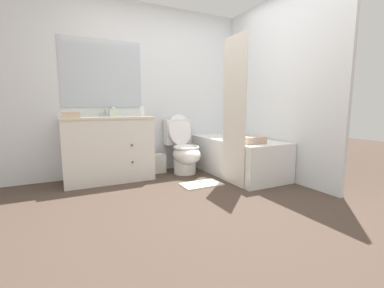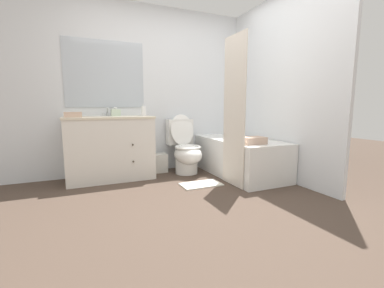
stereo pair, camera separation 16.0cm
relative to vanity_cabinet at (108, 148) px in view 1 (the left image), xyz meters
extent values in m
plane|color=#47382D|center=(0.79, -1.39, -0.44)|extent=(14.00, 14.00, 0.00)
cube|color=silver|center=(0.79, 0.29, 0.81)|extent=(8.00, 0.05, 2.50)
cube|color=#B2BCC6|center=(0.00, 0.26, 1.02)|extent=(1.08, 0.01, 0.93)
cube|color=silver|center=(2.19, -0.56, 0.81)|extent=(0.05, 2.65, 2.50)
cube|color=silver|center=(0.00, 0.00, -0.02)|extent=(1.14, 0.53, 0.84)
cube|color=beige|center=(0.00, 0.00, 0.42)|extent=(1.16, 0.55, 0.03)
cylinder|color=white|center=(0.00, 0.00, 0.38)|extent=(0.30, 0.30, 0.10)
sphere|color=#382D23|center=(0.26, -0.27, 0.06)|extent=(0.02, 0.02, 0.02)
sphere|color=#382D23|center=(0.26, -0.27, -0.16)|extent=(0.02, 0.02, 0.02)
cylinder|color=silver|center=(0.00, 0.19, 0.45)|extent=(0.04, 0.04, 0.04)
cylinder|color=silver|center=(0.00, 0.15, 0.51)|extent=(0.02, 0.11, 0.09)
cylinder|color=silver|center=(-0.06, 0.19, 0.45)|extent=(0.03, 0.03, 0.04)
cylinder|color=silver|center=(0.05, 0.19, 0.45)|extent=(0.03, 0.03, 0.04)
cylinder|color=white|center=(1.08, -0.13, -0.33)|extent=(0.34, 0.34, 0.23)
ellipsoid|color=white|center=(1.08, -0.20, -0.14)|extent=(0.40, 0.52, 0.30)
torus|color=white|center=(1.08, -0.20, -0.03)|extent=(0.39, 0.39, 0.04)
cube|color=white|center=(1.08, 0.15, 0.17)|extent=(0.40, 0.18, 0.40)
ellipsoid|color=white|center=(1.08, 0.04, 0.20)|extent=(0.38, 0.15, 0.48)
cube|color=white|center=(1.78, -0.50, -0.18)|extent=(0.75, 1.52, 0.53)
cube|color=#ACB1B2|center=(1.78, -0.50, 0.08)|extent=(0.63, 1.40, 0.01)
cube|color=silver|center=(1.40, -0.92, 0.49)|extent=(0.01, 0.47, 1.86)
cube|color=silver|center=(0.72, 0.11, -0.30)|extent=(0.23, 0.19, 0.28)
cube|color=silver|center=(0.10, 0.05, 0.48)|extent=(0.12, 0.13, 0.10)
ellipsoid|color=white|center=(0.10, 0.05, 0.54)|extent=(0.05, 0.04, 0.03)
cylinder|color=white|center=(0.47, -0.04, 0.50)|extent=(0.06, 0.06, 0.13)
cylinder|color=silver|center=(0.47, -0.04, 0.58)|extent=(0.04, 0.04, 0.03)
cube|color=tan|center=(-0.44, -0.15, 0.46)|extent=(0.20, 0.16, 0.06)
cube|color=tan|center=(1.65, -0.99, 0.13)|extent=(0.30, 0.21, 0.09)
cube|color=silver|center=(1.02, -0.76, -0.44)|extent=(0.52, 0.29, 0.02)
camera|label=1|loc=(-0.52, -3.58, 0.56)|focal=24.00mm
camera|label=2|loc=(-0.37, -3.65, 0.56)|focal=24.00mm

